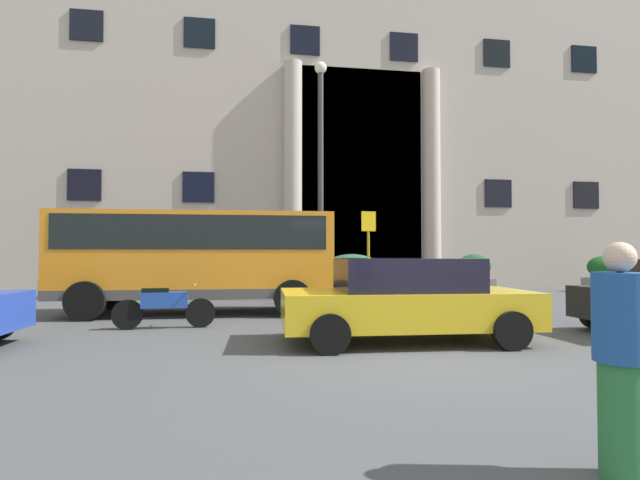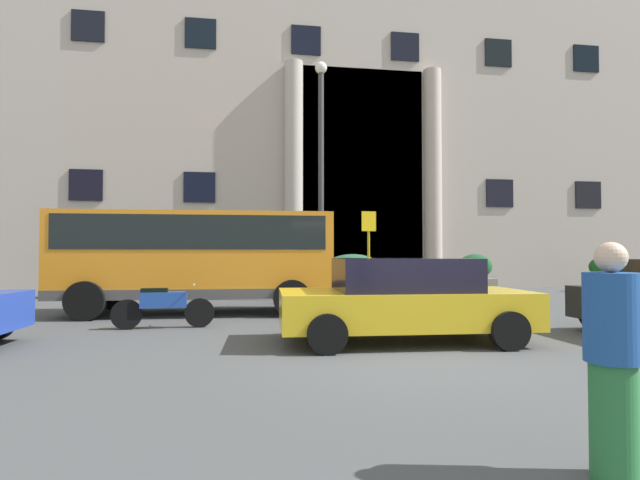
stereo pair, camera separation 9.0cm
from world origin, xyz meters
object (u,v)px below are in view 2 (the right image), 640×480
white_taxi_kerbside (404,299)px  pedestrian_woman_with_bag (612,360)px  hedge_planter_far_west (475,274)px  motorcycle_near_kerb (161,306)px  hedge_planter_entrance_right (607,274)px  lamppost_plaza_centre (321,161)px  hedge_planter_entrance_left (353,275)px  orange_minibus (198,253)px  bus_stop_sign (369,247)px  hedge_planter_far_east (66,275)px  hedge_planter_west (206,277)px

white_taxi_kerbside → pedestrian_woman_with_bag: size_ratio=2.70×
hedge_planter_far_west → pedestrian_woman_with_bag: (-6.30, -14.84, 0.07)m
motorcycle_near_kerb → pedestrian_woman_with_bag: (4.15, -7.42, 0.34)m
hedge_planter_far_west → white_taxi_kerbside: hedge_planter_far_west is taller
hedge_planter_entrance_right → motorcycle_near_kerb: size_ratio=0.80×
hedge_planter_far_west → lamppost_plaza_centre: bearing=-163.2°
hedge_planter_entrance_left → pedestrian_woman_with_bag: size_ratio=1.35×
orange_minibus → bus_stop_sign: (4.91, 1.61, 0.19)m
orange_minibus → pedestrian_woman_with_bag: (3.67, -9.92, -0.74)m
orange_minibus → hedge_planter_far_east: (-4.95, 5.27, -0.75)m
hedge_planter_entrance_left → pedestrian_woman_with_bag: (-1.52, -15.09, 0.08)m
orange_minibus → pedestrian_woman_with_bag: size_ratio=4.24×
hedge_planter_entrance_left → white_taxi_kerbside: 9.97m
hedge_planter_far_east → motorcycle_near_kerb: bearing=-60.1°
hedge_planter_entrance_right → lamppost_plaza_centre: bearing=-170.7°
white_taxi_kerbside → pedestrian_woman_with_bag: (-0.24, -5.20, 0.07)m
lamppost_plaza_centre → motorcycle_near_kerb: bearing=-126.9°
hedge_planter_entrance_left → lamppost_plaza_centre: (-1.53, -2.14, 3.85)m
white_taxi_kerbside → lamppost_plaza_centre: 8.65m
bus_stop_sign → motorcycle_near_kerb: (-5.39, -4.11, -1.27)m
motorcycle_near_kerb → white_taxi_kerbside: bearing=-30.0°
hedge_planter_entrance_right → lamppost_plaza_centre: 12.73m
hedge_planter_west → pedestrian_woman_with_bag: bearing=-75.6°
hedge_planter_entrance_left → motorcycle_near_kerb: hedge_planter_entrance_left is taller
hedge_planter_entrance_left → pedestrian_woman_with_bag: 15.16m
hedge_planter_far_west → white_taxi_kerbside: size_ratio=0.35×
hedge_planter_far_west → orange_minibus: bearing=-153.7°
hedge_planter_west → hedge_planter_entrance_left: size_ratio=0.70×
hedge_planter_entrance_left → white_taxi_kerbside: (-1.28, -9.89, 0.01)m
bus_stop_sign → hedge_planter_far_west: bus_stop_sign is taller
orange_minibus → hedge_planter_far_west: (9.97, 4.92, -0.81)m
hedge_planter_west → lamppost_plaza_centre: size_ratio=0.19×
hedge_planter_far_east → hedge_planter_entrance_left: 10.14m
lamppost_plaza_centre → hedge_planter_entrance_left: bearing=54.5°
hedge_planter_entrance_left → white_taxi_kerbside: bearing=-97.4°
motorcycle_near_kerb → lamppost_plaza_centre: (4.14, 5.53, 4.11)m
hedge_planter_far_east → orange_minibus: bearing=-46.8°
bus_stop_sign → motorcycle_near_kerb: size_ratio=1.38×
orange_minibus → hedge_planter_far_east: 7.27m
orange_minibus → bus_stop_sign: size_ratio=2.42×
white_taxi_kerbside → lamppost_plaza_centre: lamppost_plaza_centre is taller
pedestrian_woman_with_bag → hedge_planter_entrance_left: bearing=138.2°
orange_minibus → white_taxi_kerbside: size_ratio=1.57×
hedge_planter_far_west → white_taxi_kerbside: (-6.06, -9.65, 0.01)m
white_taxi_kerbside → lamppost_plaza_centre: bearing=94.3°
white_taxi_kerbside → motorcycle_near_kerb: white_taxi_kerbside is taller
hedge_planter_far_west → hedge_planter_far_east: (-14.92, 0.34, 0.06)m
white_taxi_kerbside → pedestrian_woman_with_bag: bearing=-90.2°
hedge_planter_far_west → motorcycle_near_kerb: 12.83m
bus_stop_sign → pedestrian_woman_with_bag: bus_stop_sign is taller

